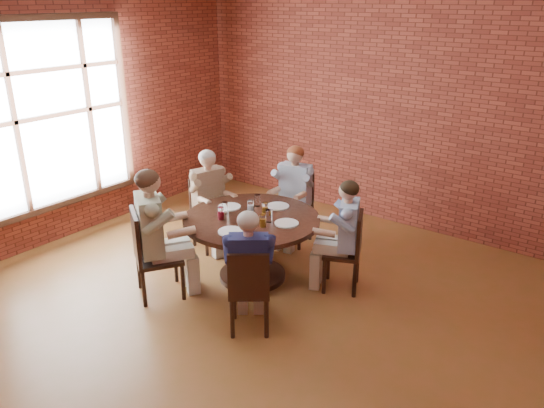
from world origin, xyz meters
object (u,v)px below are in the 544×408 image
Objects in this scene: chair_b at (296,205)px; diner_d at (157,234)px; chair_d at (149,251)px; smartphone at (249,236)px; chair_c at (208,209)px; diner_e at (249,272)px; dining_table at (252,235)px; chair_a at (349,249)px; diner_c at (211,201)px; chair_e at (249,288)px; diner_a at (343,236)px; diner_b at (293,196)px.

diner_d is at bearing -109.92° from chair_b.
chair_b is 2.13m from chair_d.
chair_c is at bearing 134.38° from smartphone.
chair_b is 0.74× the size of diner_e.
dining_table is 1.69× the size of chair_a.
diner_d is at bearing -145.20° from diner_c.
dining_table is 1.07m from chair_e.
chair_d reaches higher than chair_c.
diner_a is at bearing 36.69° from smartphone.
chair_d is (-0.43, -2.09, 0.03)m from chair_b.
chair_e is 0.15m from diner_e.
diner_b is at bearing 99.38° from dining_table.
diner_e is at bearing -41.15° from chair_a.
diner_d reaches higher than diner_a.
diner_d is at bearing -73.67° from chair_a.
dining_table is 1.07× the size of diner_d.
chair_c is at bearing -38.03° from diner_d.
dining_table is at bearing -90.00° from diner_c.
diner_c reaches higher than chair_e.
dining_table is 1.02m from diner_a.
diner_a reaches higher than dining_table.
diner_c is (-1.90, -0.14, 0.15)m from chair_a.
diner_b reaches higher than dining_table.
smartphone is at bearing -88.55° from chair_e.
diner_a is 0.97× the size of diner_b.
diner_a reaches higher than chair_b.
diner_a is 1.24m from diner_e.
chair_b reaches higher than dining_table.
diner_e is at bearing -139.51° from chair_d.
diner_b is at bearing -25.88° from diner_c.
diner_b reaches higher than diner_a.
diner_c reaches higher than chair_b.
chair_a is 5.92× the size of smartphone.
chair_d is at bearing -32.79° from chair_e.
diner_b is at bearing -29.58° from chair_c.
diner_e is (-0.38, -1.23, 0.13)m from chair_a.
chair_c is at bearing 90.00° from diner_c.
chair_d is at bearing -122.64° from dining_table.
chair_e is (1.56, -1.15, -0.15)m from diner_c.
diner_e is (0.79, -1.84, -0.02)m from diner_b.
diner_a is 1.29m from chair_e.
chair_c is (-0.98, 0.33, -0.03)m from dining_table.
diner_c is at bearing -143.62° from diner_b.
diner_e is at bearing -90.00° from chair_e.
diner_a is at bearing -42.40° from chair_b.
chair_a is 1.91m from diner_c.
chair_b is 0.17m from diner_b.
chair_a reaches higher than dining_table.
diner_b reaches higher than chair_b.
smartphone is at bearing -118.72° from diner_d.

